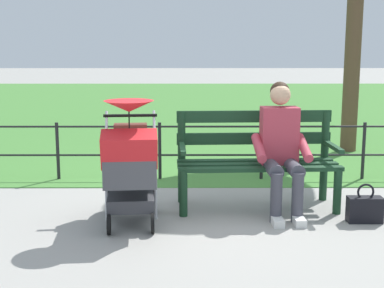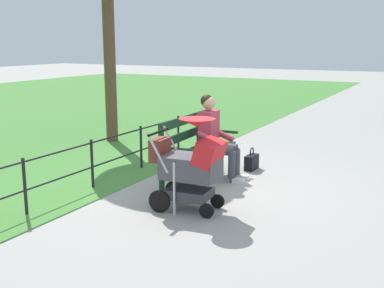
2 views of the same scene
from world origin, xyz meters
name	(u,v)px [view 1 (image 1 of 2)]	position (x,y,z in m)	size (l,w,h in m)	color
ground_plane	(215,209)	(0.00, 0.00, 0.00)	(60.00, 60.00, 0.00)	#9E9B93
grass_lawn	(200,107)	(0.00, -8.80, 0.00)	(40.00, 16.00, 0.01)	#478438
park_bench	(256,155)	(-0.42, -0.12, 0.53)	(1.62, 0.67, 0.96)	#193D23
person_on_bench	(281,145)	(-0.63, 0.11, 0.68)	(0.55, 0.74, 1.28)	#42424C
stroller	(130,161)	(0.79, 0.46, 0.59)	(0.57, 0.92, 1.15)	black
handbag	(365,209)	(-1.37, 0.42, 0.13)	(0.32, 0.14, 0.37)	black
park_fence	(211,146)	(0.00, -1.22, 0.41)	(6.24, 0.04, 0.70)	black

